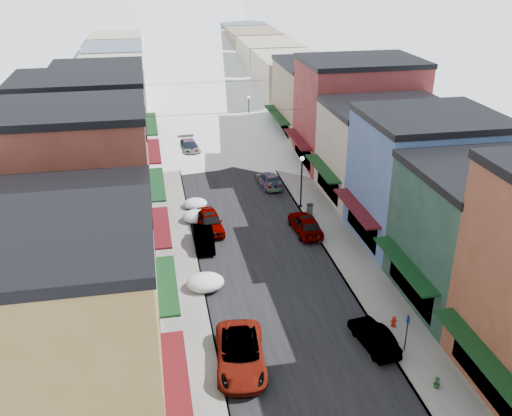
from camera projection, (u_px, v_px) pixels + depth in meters
name	position (u px, v px, depth m)	size (l,w,h in m)	color
road	(206.00, 119.00, 79.70)	(10.00, 160.00, 0.01)	black
sidewalk_left	(158.00, 121.00, 78.53)	(3.20, 160.00, 0.15)	gray
sidewalk_right	(252.00, 116.00, 80.82)	(3.20, 160.00, 0.15)	gray
curb_left	(170.00, 121.00, 78.80)	(0.10, 160.00, 0.15)	slate
curb_right	(241.00, 117.00, 80.55)	(0.10, 160.00, 0.15)	slate
bldg_l_yellow	(45.00, 350.00, 25.03)	(11.30, 8.70, 11.50)	#B68A43
bldg_l_cream	(68.00, 271.00, 33.03)	(11.30, 8.20, 9.50)	beige
bldg_l_brick_near	(70.00, 195.00, 39.46)	(12.30, 8.20, 12.50)	maroon
bldg_l_grayblue	(89.00, 174.00, 47.87)	(11.30, 9.20, 9.00)	gray
bldg_l_brick_far	(84.00, 133.00, 55.31)	(13.30, 9.20, 11.00)	brown
bldg_l_tan	(100.00, 111.00, 64.62)	(11.30, 11.20, 10.00)	#90745E
bldg_r_green	(487.00, 235.00, 37.16)	(11.30, 9.20, 9.50)	#1B392E
bldg_r_blue	(425.00, 178.00, 44.99)	(11.30, 9.20, 10.50)	#436097
bldg_r_cream	(385.00, 151.00, 53.42)	(12.30, 9.20, 9.00)	#B6A892
bldg_r_brick_far	(358.00, 113.00, 61.02)	(13.30, 9.20, 11.50)	maroon
bldg_r_tan	(321.00, 100.00, 70.19)	(11.30, 11.20, 9.50)	#997F64
distant_blocks	(190.00, 61.00, 98.57)	(34.00, 55.00, 8.00)	gray
overhead_cables	(216.00, 96.00, 65.96)	(16.40, 15.04, 0.04)	black
car_white_suv	(240.00, 354.00, 32.37)	(2.74, 5.94, 1.65)	#BCBDBF
car_silver_sedan	(210.00, 222.00, 48.06)	(1.93, 4.79, 1.63)	gray
car_dark_hatch	(204.00, 239.00, 45.50)	(1.47, 4.21, 1.39)	black
car_silver_wagon	(189.00, 147.00, 66.13)	(2.15, 5.30, 1.54)	#AAADB3
car_green_sedan	(374.00, 337.00, 34.05)	(1.44, 4.14, 1.36)	black
car_gray_suv	(305.00, 224.00, 47.65)	(1.97, 4.90, 1.67)	gray
car_black_sedan	(269.00, 180.00, 57.12)	(1.89, 4.65, 1.35)	black
car_lane_silver	(203.00, 128.00, 73.66)	(1.60, 3.97, 1.35)	#A6A9AE
car_lane_white	(217.00, 114.00, 79.79)	(2.23, 4.83, 1.34)	white
fire_hydrant	(394.00, 322.00, 35.74)	(0.42, 0.32, 0.72)	#AA1A09
parking_sign	(407.00, 330.00, 33.13)	(0.07, 0.34, 2.48)	black
trash_can	(310.00, 210.00, 50.54)	(0.62, 0.62, 1.05)	#5C5F62
streetlamp_near	(302.00, 175.00, 51.17)	(0.41, 0.41, 4.88)	black
streetlamp_far	(249.00, 107.00, 75.00)	(0.34, 0.34, 4.10)	black
planter_far	(437.00, 383.00, 30.74)	(0.36, 0.36, 0.64)	#234C23
snow_pile_near	(206.00, 282.00, 39.92)	(2.63, 2.82, 1.11)	white
snow_pile_mid	(197.00, 216.00, 49.77)	(2.51, 2.74, 1.06)	white
snow_pile_far	(195.00, 203.00, 52.39)	(2.19, 2.55, 0.92)	white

